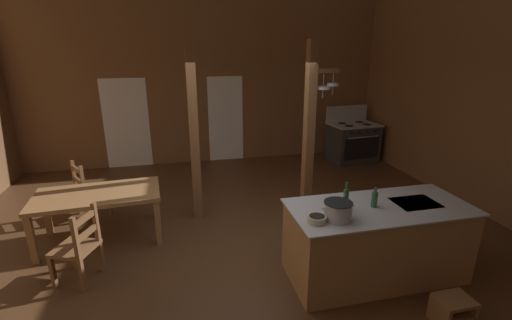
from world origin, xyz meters
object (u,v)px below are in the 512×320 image
Objects in this scene: step_stool at (453,309)px; stockpot_on_counter at (338,211)px; dining_table at (98,199)px; ladderback_chair_near_window at (89,190)px; stove_range at (353,142)px; mixing_bowl_on_counter at (317,219)px; ladderback_chair_by_post at (79,247)px; kitchen_island at (376,241)px; bottle_tall_on_counter at (346,199)px; bottle_short_on_counter at (374,199)px.

stockpot_on_counter is (-0.98, 0.74, 0.86)m from step_stool.
dining_table is 0.96m from ladderback_chair_near_window.
stove_range is 3.65× the size of step_stool.
ladderback_chair_near_window is at bearing 136.15° from mixing_bowl_on_counter.
step_stool is at bearing -23.01° from ladderback_chair_by_post.
bottle_tall_on_counter is (-0.45, 0.00, 0.60)m from kitchen_island.
bottle_tall_on_counter is at bearing 45.03° from stockpot_on_counter.
bottle_short_on_counter is (3.66, -2.55, 0.58)m from ladderback_chair_near_window.
kitchen_island is at bearing -11.47° from ladderback_chair_by_post.
dining_table is 3.44m from bottle_tall_on_counter.
stockpot_on_counter is 0.26m from bottle_tall_on_counter.
stockpot_on_counter is at bearing -41.40° from ladderback_chair_near_window.
step_stool is 0.21× the size of dining_table.
ladderback_chair_near_window is 2.75× the size of bottle_tall_on_counter.
stove_range is 3.49× the size of stockpot_on_counter.
dining_table is at bearing 154.05° from kitchen_island.
mixing_bowl_on_counter is at bearing -155.32° from bottle_tall_on_counter.
mixing_bowl_on_counter is at bearing 149.27° from step_stool.
ladderback_chair_near_window is at bearing 138.60° from stockpot_on_counter.
dining_table is 7.18× the size of bottle_short_on_counter.
step_stool is 1.05× the size of bottle_tall_on_counter.
mixing_bowl_on_counter is at bearing -43.85° from ladderback_chair_near_window.
dining_table is at bearing 85.80° from ladderback_chair_by_post.
bottle_short_on_counter reaches higher than step_stool.
mixing_bowl_on_counter reaches higher than ladderback_chair_by_post.
dining_table is 8.62× the size of mixing_bowl_on_counter.
ladderback_chair_by_post is at bearing -94.20° from dining_table.
mixing_bowl_on_counter is (2.62, -0.90, 0.52)m from ladderback_chair_by_post.
stove_range is (1.94, 4.26, 0.02)m from kitchen_island.
ladderback_chair_near_window is 3.88× the size of bottle_short_on_counter.
ladderback_chair_by_post is 2.75× the size of bottle_tall_on_counter.
ladderback_chair_near_window is 4.18m from stockpot_on_counter.
dining_table is (-3.77, 2.59, 0.47)m from step_stool.
ladderback_chair_by_post is 3.05m from stockpot_on_counter.
bottle_tall_on_counter is (2.98, -1.67, 0.42)m from dining_table.
kitchen_island is 3.82m from dining_table.
kitchen_island is 5.97× the size of step_stool.
ladderback_chair_by_post is (-3.50, 0.71, -0.01)m from kitchen_island.
step_stool is 1.50m from stockpot_on_counter.
mixing_bowl_on_counter is 0.83× the size of bottle_short_on_counter.
step_stool is at bearing -69.48° from kitchen_island.
bottle_short_on_counter reaches higher than kitchen_island.
dining_table is 3.75m from bottle_short_on_counter.
stockpot_on_counter is at bearing -120.13° from stove_range.
bottle_short_on_counter is at bearing -26.41° from dining_table.
stockpot_on_counter is at bearing -33.54° from dining_table.
dining_table is 4.65× the size of stockpot_on_counter.
mixing_bowl_on_counter reaches higher than step_stool.
step_stool is 1.63m from mixing_bowl_on_counter.
dining_table is at bearing -154.22° from stove_range.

